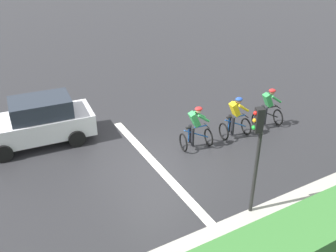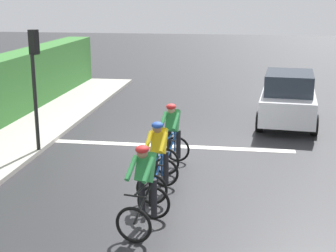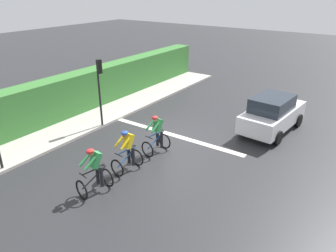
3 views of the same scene
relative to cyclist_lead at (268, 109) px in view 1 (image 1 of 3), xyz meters
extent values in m
plane|color=#28282B|center=(0.27, -5.20, -0.80)|extent=(80.00, 80.00, 0.00)
cube|color=#ADA89E|center=(5.09, -3.20, -0.74)|extent=(2.80, 24.52, 0.12)
cube|color=silver|center=(0.27, -5.21, -0.79)|extent=(7.00, 0.30, 0.01)
torus|color=black|center=(0.10, 0.54, -0.46)|extent=(0.68, 0.18, 0.68)
torus|color=black|center=(-0.08, -0.46, -0.46)|extent=(0.68, 0.18, 0.68)
cylinder|color=black|center=(0.01, 0.04, -0.21)|extent=(0.22, 0.98, 0.51)
cylinder|color=black|center=(-0.05, -0.26, -0.18)|extent=(0.04, 0.04, 0.55)
cylinder|color=black|center=(0.02, 0.09, 0.07)|extent=(0.17, 0.71, 0.04)
cube|color=black|center=(-0.05, -0.26, 0.11)|extent=(0.14, 0.23, 0.04)
cylinder|color=black|center=(0.08, 0.44, 0.04)|extent=(0.42, 0.10, 0.03)
cube|color=green|center=(-0.01, -0.06, 0.41)|extent=(0.37, 0.46, 0.57)
sphere|color=#9E7051|center=(0.02, 0.09, 0.72)|extent=(0.20, 0.20, 0.20)
ellipsoid|color=red|center=(0.02, 0.09, 0.79)|extent=(0.29, 0.32, 0.14)
cylinder|color=black|center=(-0.15, -0.14, -0.23)|extent=(0.12, 0.12, 0.74)
cylinder|color=black|center=(0.09, -0.18, -0.23)|extent=(0.12, 0.12, 0.74)
cylinder|color=green|center=(-0.12, 0.25, 0.47)|extent=(0.17, 0.49, 0.37)
cylinder|color=green|center=(0.20, 0.19, 0.47)|extent=(0.17, 0.49, 0.37)
torus|color=black|center=(0.07, -1.12, -0.46)|extent=(0.68, 0.12, 0.68)
torus|color=black|center=(-0.02, -2.13, -0.46)|extent=(0.68, 0.12, 0.68)
cylinder|color=#1E59B2|center=(0.02, -1.62, -0.21)|extent=(0.14, 0.99, 0.51)
cylinder|color=#1E59B2|center=(0.00, -1.93, -0.18)|extent=(0.04, 0.04, 0.55)
cylinder|color=#1E59B2|center=(0.03, -1.57, 0.07)|extent=(0.11, 0.71, 0.04)
cube|color=black|center=(0.00, -1.93, 0.11)|extent=(0.12, 0.23, 0.04)
cylinder|color=black|center=(0.06, -1.22, 0.04)|extent=(0.42, 0.07, 0.03)
cube|color=yellow|center=(0.02, -1.73, 0.41)|extent=(0.34, 0.44, 0.57)
sphere|color=#9E7051|center=(0.03, -1.57, 0.72)|extent=(0.20, 0.20, 0.20)
ellipsoid|color=#264CB2|center=(0.03, -1.57, 0.79)|extent=(0.27, 0.30, 0.14)
cylinder|color=black|center=(-0.11, -1.82, -0.23)|extent=(0.12, 0.12, 0.74)
cylinder|color=black|center=(0.13, -1.84, -0.23)|extent=(0.12, 0.12, 0.74)
cylinder|color=yellow|center=(-0.12, -1.43, 0.47)|extent=(0.13, 0.48, 0.37)
cylinder|color=yellow|center=(0.20, -1.46, 0.47)|extent=(0.13, 0.48, 0.37)
torus|color=black|center=(0.05, -2.89, -0.46)|extent=(0.68, 0.15, 0.68)
torus|color=black|center=(-0.08, -3.90, -0.46)|extent=(0.68, 0.15, 0.68)
cylinder|color=#1E59B2|center=(-0.01, -3.39, -0.21)|extent=(0.18, 0.99, 0.51)
cylinder|color=#1E59B2|center=(-0.06, -3.70, -0.18)|extent=(0.04, 0.04, 0.55)
cylinder|color=#1E59B2|center=(-0.01, -3.34, 0.07)|extent=(0.14, 0.71, 0.04)
cube|color=black|center=(-0.06, -3.70, 0.11)|extent=(0.13, 0.23, 0.04)
cylinder|color=black|center=(0.04, -2.99, 0.04)|extent=(0.42, 0.09, 0.03)
cube|color=green|center=(-0.03, -3.49, 0.41)|extent=(0.35, 0.45, 0.57)
sphere|color=tan|center=(-0.01, -3.34, 0.72)|extent=(0.20, 0.20, 0.20)
ellipsoid|color=red|center=(-0.01, -3.34, 0.79)|extent=(0.28, 0.31, 0.14)
cylinder|color=black|center=(-0.16, -3.58, -0.23)|extent=(0.12, 0.12, 0.74)
cylinder|color=black|center=(0.08, -3.61, -0.23)|extent=(0.12, 0.12, 0.74)
cylinder|color=green|center=(-0.15, -3.19, 0.47)|extent=(0.15, 0.49, 0.37)
cylinder|color=green|center=(0.17, -3.23, 0.47)|extent=(0.15, 0.49, 0.37)
cube|color=silver|center=(-3.23, -8.37, -0.10)|extent=(2.07, 4.24, 0.80)
cube|color=#262D38|center=(-3.21, -8.12, 0.63)|extent=(1.69, 2.26, 0.66)
cylinder|color=black|center=(-2.52, -9.71, -0.48)|extent=(0.28, 0.66, 0.64)
cylinder|color=black|center=(-4.18, -9.56, -0.48)|extent=(0.28, 0.66, 0.64)
cylinder|color=black|center=(-2.29, -7.18, -0.48)|extent=(0.28, 0.66, 0.64)
cylinder|color=black|center=(-3.95, -7.03, -0.48)|extent=(0.28, 0.66, 0.64)
cylinder|color=black|center=(3.74, -3.99, 0.55)|extent=(0.10, 0.10, 2.70)
cube|color=black|center=(3.71, -4.08, 2.22)|extent=(0.25, 0.25, 0.64)
sphere|color=red|center=(3.67, -4.19, 2.42)|extent=(0.11, 0.11, 0.11)
sphere|color=orange|center=(3.67, -4.19, 2.22)|extent=(0.11, 0.11, 0.11)
sphere|color=green|center=(3.67, -4.19, 2.02)|extent=(0.11, 0.11, 0.11)
camera|label=1|loc=(9.61, -9.94, 6.38)|focal=39.20mm
camera|label=2|loc=(-1.67, 8.29, 3.46)|focal=53.19mm
camera|label=3|loc=(-7.15, 6.11, 5.65)|focal=34.28mm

